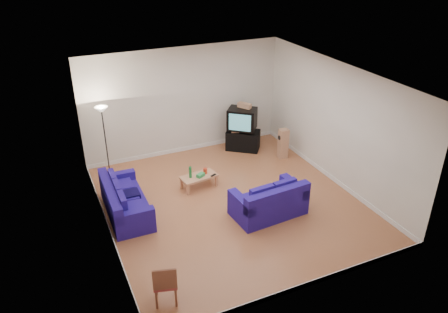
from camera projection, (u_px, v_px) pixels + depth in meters
name	position (u px, v px, depth m)	size (l,w,h in m)	color
room	(231.00, 147.00, 10.16)	(6.01, 6.51, 3.21)	brown
sofa_three_seat	(124.00, 203.00, 10.31)	(0.91, 2.07, 0.79)	navy
sofa_loveseat	(270.00, 203.00, 10.25)	(1.76, 1.07, 0.85)	navy
coffee_table	(199.00, 177.00, 11.40)	(1.00, 0.59, 0.34)	tan
bottle	(190.00, 172.00, 11.23)	(0.07, 0.07, 0.31)	#197233
tissue_box	(201.00, 175.00, 11.31)	(0.22, 0.12, 0.09)	green
red_canister	(205.00, 171.00, 11.46)	(0.10, 0.10, 0.15)	red
remote	(213.00, 175.00, 11.38)	(0.17, 0.05, 0.02)	black
tv_stand	(243.00, 140.00, 13.44)	(0.99, 0.55, 0.61)	black
av_receiver	(245.00, 129.00, 13.29)	(0.39, 0.32, 0.09)	black
television	(242.00, 119.00, 13.09)	(1.02, 0.99, 0.64)	black
centre_speaker	(244.00, 105.00, 13.01)	(0.41, 0.16, 0.14)	tan
speaker_left	(235.00, 134.00, 13.34)	(0.33, 0.37, 1.02)	tan
speaker_right	(283.00, 144.00, 12.84)	(0.29, 0.23, 0.91)	tan
floor_lamp	(103.00, 119.00, 11.41)	(0.34, 0.34, 1.99)	black
dining_chair	(165.00, 282.00, 7.68)	(0.52, 0.52, 0.88)	brown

